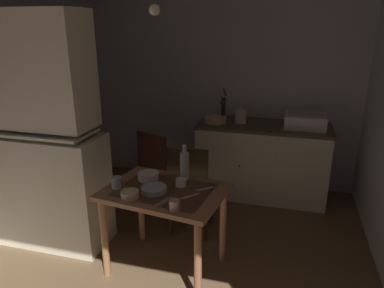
% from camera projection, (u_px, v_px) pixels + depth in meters
% --- Properties ---
extents(ground_plane, '(4.63, 4.63, 0.00)m').
position_uv_depth(ground_plane, '(169.00, 258.00, 3.16)').
color(ground_plane, brown).
extents(wall_back, '(3.58, 0.10, 2.47)m').
position_uv_depth(wall_back, '(215.00, 86.00, 4.48)').
color(wall_back, silver).
rests_on(wall_back, ground).
extents(hutch_cabinet, '(1.10, 0.47, 2.08)m').
position_uv_depth(hutch_cabinet, '(41.00, 142.00, 3.16)').
color(hutch_cabinet, beige).
rests_on(hutch_cabinet, ground).
extents(counter_cabinet, '(1.50, 0.64, 0.87)m').
position_uv_depth(counter_cabinet, '(262.00, 160.00, 4.23)').
color(counter_cabinet, beige).
rests_on(counter_cabinet, ground).
extents(sink_basin, '(0.44, 0.34, 0.15)m').
position_uv_depth(sink_basin, '(305.00, 121.00, 3.95)').
color(sink_basin, white).
rests_on(sink_basin, counter_cabinet).
extents(hand_pump, '(0.05, 0.27, 0.39)m').
position_uv_depth(hand_pump, '(223.00, 107.00, 4.20)').
color(hand_pump, '#232328').
rests_on(hand_pump, counter_cabinet).
extents(mixing_bowl_counter, '(0.25, 0.25, 0.07)m').
position_uv_depth(mixing_bowl_counter, '(215.00, 120.00, 4.17)').
color(mixing_bowl_counter, beige).
rests_on(mixing_bowl_counter, counter_cabinet).
extents(stoneware_crock, '(0.13, 0.13, 0.15)m').
position_uv_depth(stoneware_crock, '(241.00, 116.00, 4.15)').
color(stoneware_crock, beige).
rests_on(stoneware_crock, counter_cabinet).
extents(dining_table, '(1.01, 0.80, 0.73)m').
position_uv_depth(dining_table, '(165.00, 203.00, 2.86)').
color(dining_table, '#9F6F4C').
rests_on(dining_table, ground).
extents(chair_far_side, '(0.42, 0.42, 0.92)m').
position_uv_depth(chair_far_side, '(190.00, 188.00, 3.41)').
color(chair_far_side, '#362316').
rests_on(chair_far_side, ground).
extents(chair_by_counter, '(0.51, 0.51, 0.89)m').
position_uv_depth(chair_by_counter, '(159.00, 168.00, 3.91)').
color(chair_by_counter, '#392414').
rests_on(chair_by_counter, ground).
extents(serving_bowl_wide, '(0.20, 0.20, 0.04)m').
position_uv_depth(serving_bowl_wide, '(154.00, 189.00, 2.78)').
color(serving_bowl_wide, '#9EB2C6').
rests_on(serving_bowl_wide, dining_table).
extents(soup_bowl_small, '(0.14, 0.14, 0.05)m').
position_uv_depth(soup_bowl_small, '(130.00, 194.00, 2.69)').
color(soup_bowl_small, beige).
rests_on(soup_bowl_small, dining_table).
extents(sauce_dish, '(0.17, 0.17, 0.06)m').
position_uv_depth(sauce_dish, '(148.00, 176.00, 3.00)').
color(sauce_dish, white).
rests_on(sauce_dish, dining_table).
extents(mug_dark, '(0.08, 0.08, 0.09)m').
position_uv_depth(mug_dark, '(116.00, 182.00, 2.85)').
color(mug_dark, '#9EB2C6').
rests_on(mug_dark, dining_table).
extents(teacup_cream, '(0.09, 0.09, 0.06)m').
position_uv_depth(teacup_cream, '(181.00, 182.00, 2.88)').
color(teacup_cream, white).
rests_on(teacup_cream, dining_table).
extents(teacup_mint, '(0.07, 0.07, 0.08)m').
position_uv_depth(teacup_mint, '(174.00, 205.00, 2.50)').
color(teacup_mint, tan).
rests_on(teacup_mint, dining_table).
extents(glass_bottle, '(0.08, 0.08, 0.30)m').
position_uv_depth(glass_bottle, '(185.00, 165.00, 2.98)').
color(glass_bottle, '#B7BCC1').
rests_on(glass_bottle, dining_table).
extents(table_knife, '(0.08, 0.20, 0.00)m').
position_uv_depth(table_knife, '(162.00, 202.00, 2.62)').
color(table_knife, silver).
rests_on(table_knife, dining_table).
extents(teaspoon_near_bowl, '(0.12, 0.11, 0.00)m').
position_uv_depth(teaspoon_near_bowl, '(205.00, 189.00, 2.83)').
color(teaspoon_near_bowl, beige).
rests_on(teaspoon_near_bowl, dining_table).
extents(teaspoon_by_cup, '(0.11, 0.13, 0.00)m').
position_uv_depth(teaspoon_by_cup, '(190.00, 196.00, 2.71)').
color(teaspoon_by_cup, beige).
rests_on(teaspoon_by_cup, dining_table).
extents(serving_spoon, '(0.05, 0.15, 0.00)m').
position_uv_depth(serving_spoon, '(140.00, 171.00, 3.17)').
color(serving_spoon, beige).
rests_on(serving_spoon, dining_table).
extents(pendant_bulb, '(0.08, 0.08, 0.08)m').
position_uv_depth(pendant_bulb, '(155.00, 10.00, 2.52)').
color(pendant_bulb, '#F9EFCC').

